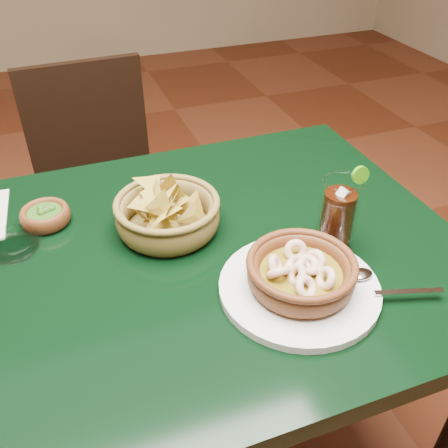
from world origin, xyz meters
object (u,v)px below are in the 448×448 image
object	(u,v)px
dining_chair	(103,192)
shrimp_plate	(301,277)
dining_table	(154,298)
chip_basket	(167,214)
cola_drink	(338,216)

from	to	relation	value
dining_chair	shrimp_plate	xyz separation A→B (m)	(0.23, -0.88, 0.31)
shrimp_plate	dining_table	bearing A→B (deg)	142.35
chip_basket	cola_drink	bearing A→B (deg)	-30.64
dining_chair	shrimp_plate	distance (m)	0.96
chip_basket	shrimp_plate	bearing A→B (deg)	-56.65
dining_chair	chip_basket	distance (m)	0.70
shrimp_plate	chip_basket	bearing A→B (deg)	123.35
dining_table	chip_basket	size ratio (longest dim) A/B	5.02
dining_table	cola_drink	distance (m)	0.39
dining_chair	cola_drink	bearing A→B (deg)	-66.38
dining_chair	chip_basket	xyz separation A→B (m)	(0.07, -0.63, 0.31)
dining_chair	cola_drink	xyz separation A→B (m)	(0.35, -0.79, 0.35)
chip_basket	dining_table	bearing A→B (deg)	-126.48
cola_drink	chip_basket	bearing A→B (deg)	149.36
dining_chair	chip_basket	world-z (taller)	chip_basket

